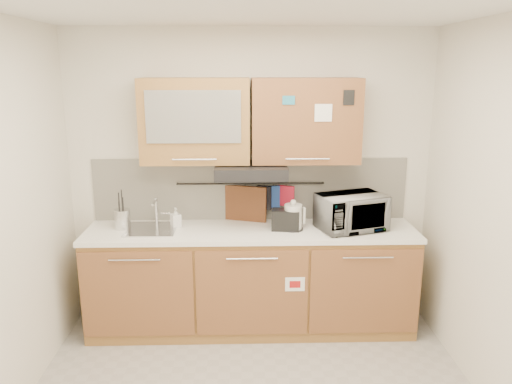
{
  "coord_description": "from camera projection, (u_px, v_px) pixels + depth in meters",
  "views": [
    {
      "loc": [
        -0.07,
        -2.86,
        2.27
      ],
      "look_at": [
        0.04,
        1.05,
        1.28
      ],
      "focal_mm": 35.0,
      "sensor_mm": 36.0,
      "label": 1
    }
  ],
  "objects": [
    {
      "name": "toaster",
      "position": [
        286.0,
        220.0,
        4.23
      ],
      "size": [
        0.25,
        0.17,
        0.18
      ],
      "rotation": [
        0.0,
        0.0,
        -0.14
      ],
      "color": "black",
      "rests_on": "countertop"
    },
    {
      "name": "utensil_rail",
      "position": [
        251.0,
        184.0,
        4.43
      ],
      "size": [
        1.3,
        0.02,
        0.02
      ],
      "primitive_type": "cylinder",
      "rotation": [
        0.0,
        1.57,
        0.0
      ],
      "color": "black",
      "rests_on": "backsplash"
    },
    {
      "name": "kettle",
      "position": [
        293.0,
        218.0,
        4.22
      ],
      "size": [
        0.2,
        0.18,
        0.27
      ],
      "rotation": [
        0.0,
        0.0,
        0.21
      ],
      "color": "silver",
      "rests_on": "countertop"
    },
    {
      "name": "upper_cabinets",
      "position": [
        250.0,
        121.0,
        4.17
      ],
      "size": [
        1.82,
        0.37,
        0.7
      ],
      "color": "#A06B38",
      "rests_on": "wall_back"
    },
    {
      "name": "soap_bottle",
      "position": [
        176.0,
        217.0,
        4.3
      ],
      "size": [
        0.1,
        0.11,
        0.17
      ],
      "primitive_type": "imported",
      "rotation": [
        0.0,
        0.0,
        0.5
      ],
      "color": "#999999",
      "rests_on": "countertop"
    },
    {
      "name": "oven_mitt",
      "position": [
        273.0,
        197.0,
        4.45
      ],
      "size": [
        0.12,
        0.05,
        0.2
      ],
      "primitive_type": "cube",
      "rotation": [
        0.0,
        0.0,
        0.18
      ],
      "color": "#21439A",
      "rests_on": "utensil_rail"
    },
    {
      "name": "base_cabinet",
      "position": [
        251.0,
        285.0,
        4.39
      ],
      "size": [
        2.8,
        0.64,
        0.88
      ],
      "color": "#A06B38",
      "rests_on": "floor"
    },
    {
      "name": "utensil_crock",
      "position": [
        123.0,
        219.0,
        4.26
      ],
      "size": [
        0.14,
        0.14,
        0.34
      ],
      "rotation": [
        0.0,
        0.0,
        -0.01
      ],
      "color": "silver",
      "rests_on": "countertop"
    },
    {
      "name": "backsplash",
      "position": [
        250.0,
        189.0,
        4.48
      ],
      "size": [
        2.8,
        0.02,
        0.56
      ],
      "primitive_type": "cube",
      "color": "silver",
      "rests_on": "countertop"
    },
    {
      "name": "range_hood",
      "position": [
        251.0,
        170.0,
        4.2
      ],
      "size": [
        0.6,
        0.46,
        0.1
      ],
      "primitive_type": "cube",
      "color": "black",
      "rests_on": "upper_cabinets"
    },
    {
      "name": "microwave",
      "position": [
        351.0,
        212.0,
        4.23
      ],
      "size": [
        0.63,
        0.52,
        0.3
      ],
      "primitive_type": "imported",
      "rotation": [
        0.0,
        0.0,
        0.32
      ],
      "color": "#999999",
      "rests_on": "countertop"
    },
    {
      "name": "pot_holder",
      "position": [
        286.0,
        196.0,
        4.45
      ],
      "size": [
        0.15,
        0.08,
        0.18
      ],
      "primitive_type": "cube",
      "rotation": [
        0.0,
        0.0,
        -0.41
      ],
      "color": "red",
      "rests_on": "utensil_rail"
    },
    {
      "name": "wall_back",
      "position": [
        250.0,
        178.0,
        4.47
      ],
      "size": [
        3.2,
        0.0,
        3.2
      ],
      "primitive_type": "plane",
      "rotation": [
        1.57,
        0.0,
        0.0
      ],
      "color": "silver",
      "rests_on": "ground"
    },
    {
      "name": "dark_pouch",
      "position": [
        264.0,
        198.0,
        4.45
      ],
      "size": [
        0.14,
        0.09,
        0.21
      ],
      "primitive_type": "cube",
      "rotation": [
        0.0,
        0.0,
        -0.44
      ],
      "color": "black",
      "rests_on": "utensil_rail"
    },
    {
      "name": "sink",
      "position": [
        152.0,
        229.0,
        4.25
      ],
      "size": [
        0.42,
        0.4,
        0.26
      ],
      "color": "silver",
      "rests_on": "countertop"
    },
    {
      "name": "ceiling",
      "position": [
        254.0,
        3.0,
        2.7
      ],
      "size": [
        3.2,
        3.2,
        0.0
      ],
      "primitive_type": "plane",
      "rotation": [
        3.14,
        0.0,
        0.0
      ],
      "color": "white",
      "rests_on": "wall_back"
    },
    {
      "name": "cutting_board",
      "position": [
        245.0,
        212.0,
        4.48
      ],
      "size": [
        0.38,
        0.15,
        0.48
      ],
      "primitive_type": "cube",
      "rotation": [
        0.0,
        0.0,
        -0.31
      ],
      "color": "brown",
      "rests_on": "utensil_rail"
    },
    {
      "name": "countertop",
      "position": [
        251.0,
        231.0,
        4.26
      ],
      "size": [
        2.82,
        0.62,
        0.04
      ],
      "primitive_type": "cube",
      "color": "white",
      "rests_on": "base_cabinet"
    }
  ]
}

